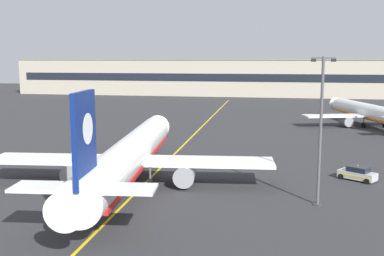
% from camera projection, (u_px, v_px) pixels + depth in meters
% --- Properties ---
extents(ground_plane, '(400.00, 400.00, 0.00)m').
position_uv_depth(ground_plane, '(94.00, 229.00, 38.19)').
color(ground_plane, '#2D2D30').
extents(taxiway_centreline, '(3.22, 179.98, 0.01)m').
position_uv_depth(taxiway_centreline, '(174.00, 155.00, 67.33)').
color(taxiway_centreline, yellow).
rests_on(taxiway_centreline, ground).
extents(airliner_foreground, '(32.33, 41.51, 11.65)m').
position_uv_depth(airliner_foreground, '(130.00, 156.00, 50.84)').
color(airliner_foreground, white).
rests_on(airliner_foreground, ground).
extents(airliner_background, '(27.67, 35.07, 10.06)m').
position_uv_depth(airliner_background, '(371.00, 113.00, 94.57)').
color(airliner_background, white).
rests_on(airliner_background, ground).
extents(apron_lamp_post, '(2.24, 0.90, 14.25)m').
position_uv_depth(apron_lamp_post, '(321.00, 129.00, 43.34)').
color(apron_lamp_post, '#515156').
rests_on(apron_lamp_post, ground).
extents(service_car_second, '(4.48, 3.86, 1.79)m').
position_uv_depth(service_car_second, '(358.00, 174.00, 53.25)').
color(service_car_second, '#B7B7BC').
rests_on(service_car_second, ground).
extents(terminal_building, '(156.49, 12.40, 13.72)m').
position_uv_depth(terminal_building, '(217.00, 77.00, 172.48)').
color(terminal_building, '#B2A893').
rests_on(terminal_building, ground).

